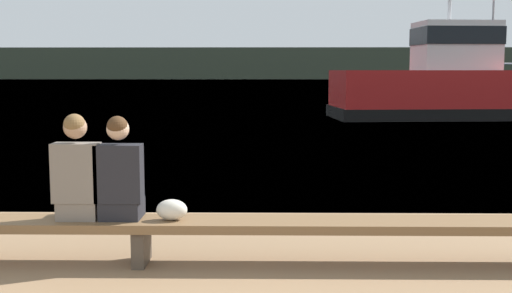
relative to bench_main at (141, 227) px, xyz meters
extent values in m
plane|color=#386084|center=(0.31, 122.23, -0.36)|extent=(240.00, 240.00, 0.00)
cube|color=#384233|center=(0.31, 133.19, 2.91)|extent=(600.00, 12.00, 6.55)
cube|color=brown|center=(0.00, 0.00, 0.03)|extent=(8.77, 0.51, 0.09)
cube|color=#42382D|center=(0.00, 0.00, -0.19)|extent=(0.12, 0.43, 0.35)
cube|color=#70665B|center=(-0.60, 0.08, 0.16)|extent=(0.38, 0.39, 0.18)
cube|color=#70665B|center=(-0.60, -0.02, 0.53)|extent=(0.44, 0.22, 0.56)
sphere|color=tan|center=(-0.60, -0.02, 0.96)|extent=(0.22, 0.22, 0.22)
sphere|color=brown|center=(-0.60, -0.04, 0.99)|extent=(0.20, 0.20, 0.20)
cube|color=black|center=(-0.20, 0.08, 0.16)|extent=(0.38, 0.39, 0.18)
cube|color=black|center=(-0.20, -0.02, 0.52)|extent=(0.44, 0.22, 0.55)
sphere|color=tan|center=(-0.20, -0.02, 0.94)|extent=(0.21, 0.21, 0.21)
sphere|color=#472D19|center=(-0.20, -0.04, 0.97)|extent=(0.20, 0.20, 0.20)
ellipsoid|color=beige|center=(0.30, -0.02, 0.17)|extent=(0.30, 0.18, 0.20)
cube|color=#A81919|center=(8.14, 19.16, 0.56)|extent=(8.69, 4.16, 1.86)
cube|color=black|center=(8.14, 19.16, -0.14)|extent=(8.87, 4.31, 0.45)
cube|color=silver|center=(8.56, 19.19, 2.42)|extent=(3.11, 2.32, 1.86)
cube|color=black|center=(8.56, 19.19, 2.79)|extent=(3.18, 2.40, 0.67)
cube|color=#1E2847|center=(14.02, 29.91, 0.30)|extent=(7.72, 3.87, 1.33)
cylinder|color=#B7B7BC|center=(13.66, 29.84, 3.86)|extent=(0.12, 0.12, 5.80)
cylinder|color=#B7B7BC|center=(13.66, 29.84, 1.86)|extent=(3.28, 0.65, 0.08)
camera|label=1|loc=(1.19, -6.00, 1.49)|focal=45.00mm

